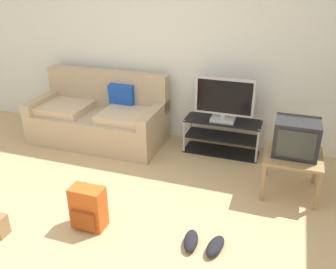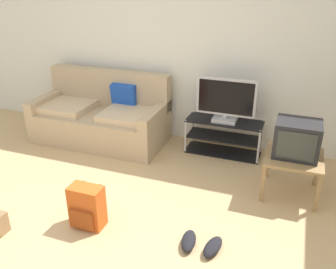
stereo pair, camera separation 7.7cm
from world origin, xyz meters
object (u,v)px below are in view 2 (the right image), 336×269
Objects in this scene: sneakers_pair at (201,244)px; couch at (102,117)px; crt_tv at (297,139)px; tv_stand at (224,137)px; backpack at (87,207)px; flat_tv at (226,101)px; side_table at (293,161)px.

couch is at bearing 138.37° from sneakers_pair.
crt_tv is 1.15× the size of sneakers_pair.
tv_stand is 2.50× the size of sneakers_pair.
flat_tv is at bearing 59.65° from backpack.
crt_tv is (0.89, -0.68, 0.42)m from tv_stand.
flat_tv reaches higher than side_table.
backpack is at bearing -145.02° from side_table.
backpack is 1.12m from sneakers_pair.
couch is at bearing 168.42° from side_table.
tv_stand reaches higher than sneakers_pair.
sneakers_pair is (0.21, -1.86, -0.70)m from flat_tv.
tv_stand is at bearing 142.09° from side_table.
sneakers_pair is at bearing -2.35° from backpack.
sneakers_pair is (0.21, -1.89, -0.19)m from tv_stand.
flat_tv is 1.91× the size of sneakers_pair.
flat_tv is 1.11m from crt_tv.
couch is 3.08× the size of side_table.
backpack is (-1.79, -1.25, -0.19)m from side_table.
side_table is 1.31× the size of crt_tv.
couch is 2.69m from crt_tv.
crt_tv reaches higher than backpack.
tv_stand reaches higher than side_table.
backpack is (0.84, -1.79, -0.13)m from couch.
crt_tv is at bearing -11.24° from couch.
flat_tv is at bearing 142.99° from side_table.
side_table is at bearing -11.58° from couch.
side_table is (0.89, -0.67, -0.35)m from flat_tv.
flat_tv reaches higher than sneakers_pair.
flat_tv reaches higher than tv_stand.
tv_stand is at bearing 142.74° from crt_tv.
couch is 1.98m from backpack.
crt_tv is at bearing 60.52° from sneakers_pair.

